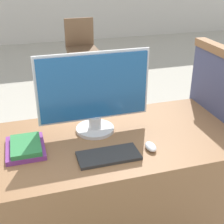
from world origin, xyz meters
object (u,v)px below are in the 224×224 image
(monitor, at_px, (94,93))
(far_chair, at_px, (81,45))
(keyboard, at_px, (109,156))
(book_stack, at_px, (26,147))
(mouse, at_px, (151,147))

(monitor, relative_size, far_chair, 0.71)
(keyboard, relative_size, far_chair, 0.36)
(book_stack, distance_m, far_chair, 3.31)
(keyboard, height_order, mouse, mouse)
(keyboard, height_order, far_chair, far_chair)
(mouse, distance_m, far_chair, 3.36)
(mouse, distance_m, book_stack, 0.66)
(keyboard, distance_m, mouse, 0.23)
(monitor, bearing_deg, keyboard, -89.94)
(monitor, bearing_deg, book_stack, -165.06)
(monitor, relative_size, keyboard, 2.01)
(monitor, xyz_separation_m, book_stack, (-0.40, -0.11, -0.22))
(far_chair, bearing_deg, book_stack, -149.08)
(book_stack, bearing_deg, far_chair, 73.63)
(keyboard, xyz_separation_m, mouse, (0.23, 0.00, 0.01))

